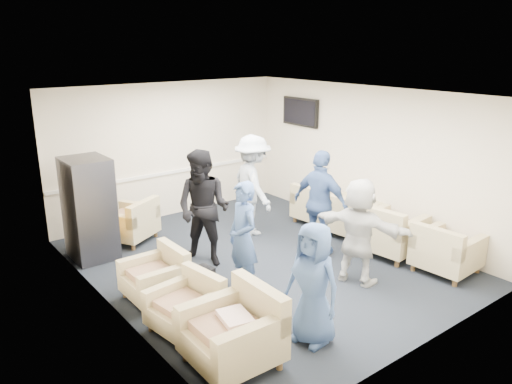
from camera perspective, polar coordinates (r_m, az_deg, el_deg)
floor at (r=8.23m, az=0.67°, el=-7.94°), size 6.00×6.00×0.00m
ceiling at (r=7.51m, az=0.74°, el=11.12°), size 6.00×6.00×0.00m
back_wall at (r=10.22m, az=-9.84°, el=4.72°), size 5.00×0.02×2.70m
front_wall at (r=5.84m, az=19.37°, el=-5.18°), size 5.00×0.02×2.70m
left_wall at (r=6.58m, az=-16.65°, el=-2.47°), size 0.02×6.00×2.70m
right_wall at (r=9.47m, az=12.66°, el=3.61°), size 0.02×6.00×2.70m
chair_rail at (r=10.30m, az=-9.66°, el=2.25°), size 4.98×0.04×0.06m
tv at (r=10.53m, az=5.09°, el=9.09°), size 0.10×1.00×0.58m
armchair_left_near at (r=5.70m, az=-2.24°, el=-15.86°), size 0.94×0.94×0.74m
armchair_left_mid at (r=6.36m, az=-7.75°, el=-12.96°), size 0.85×0.85×0.60m
armchair_left_far at (r=7.14m, az=-11.16°, el=-9.60°), size 0.76×0.76×0.61m
armchair_right_near at (r=8.24m, az=20.79°, el=-6.48°), size 0.90×0.90×0.68m
armchair_right_midnear at (r=8.64m, az=14.93°, el=-4.61°), size 1.02×1.02×0.75m
armchair_right_midfar at (r=9.34m, az=10.49°, el=-2.91°), size 0.95×0.95×0.68m
armchair_right_far at (r=9.88m, az=7.07°, el=-1.68°), size 0.91×0.91×0.67m
armchair_corner at (r=9.20m, az=-14.10°, el=-3.50°), size 1.13×1.13×0.66m
vending_machine at (r=8.55m, az=-18.49°, el=-1.81°), size 0.69×0.80×1.68m
backpack at (r=7.13m, az=-6.02°, el=-9.87°), size 0.31×0.24×0.49m
pillow at (r=5.60m, az=-2.39°, el=-14.36°), size 0.38×0.45×0.12m
person_front_left at (r=5.92m, az=6.54°, el=-10.39°), size 0.59×0.80×1.49m
person_mid_left at (r=7.01m, az=-1.50°, el=-5.25°), size 0.46×0.64×1.62m
person_back_left at (r=7.88m, az=-6.02°, el=-1.89°), size 1.07×1.14×1.86m
person_back_right at (r=9.12m, az=-0.37°, el=0.78°), size 0.93×1.32×1.85m
person_mid_right at (r=8.28m, az=7.40°, el=-1.30°), size 0.60×1.10×1.78m
person_front_right at (r=7.43m, az=11.68°, el=-4.40°), size 0.90×1.56×1.60m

